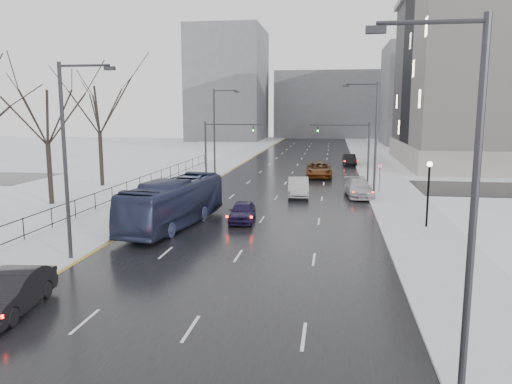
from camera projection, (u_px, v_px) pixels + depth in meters
The scene contains 26 objects.
road at pixel (294, 171), 63.49m from camera, with size 16.00×150.00×0.04m, color black.
cross_road at pixel (285, 185), 51.79m from camera, with size 130.00×10.00×0.04m, color black.
sidewalk_left at pixel (213, 169), 65.05m from camera, with size 5.00×150.00×0.16m, color silver.
sidewalk_right at pixel (378, 172), 61.91m from camera, with size 5.00×150.00×0.16m, color silver.
park_strip at pixel (144, 168), 66.48m from camera, with size 14.00×150.00×0.12m, color white.
tree_park_d at pixel (52, 205), 40.81m from camera, with size 8.75×8.75×12.50m, color black, non-canonical shape.
tree_park_e at pixel (103, 186), 50.62m from camera, with size 9.45×9.45×13.50m, color black, non-canonical shape.
iron_fence at pixel (82, 205), 36.04m from camera, with size 0.06×70.00×1.30m.
streetlight_r_near at pixel (465, 193), 12.60m from camera, with size 2.95×0.25×10.00m.
streetlight_r_mid at pixel (373, 135), 41.85m from camera, with size 2.95×0.25×10.00m.
streetlight_l_near at pixel (69, 152), 24.80m from camera, with size 2.95×0.25×10.00m.
streetlight_l_far at pixel (216, 128), 56.00m from camera, with size 2.95×0.25×10.00m.
lamppost_r_mid at pixel (429, 184), 32.11m from camera, with size 0.36×0.36×4.28m.
mast_signal_right at pixel (358, 146), 50.02m from camera, with size 6.10×0.33×6.50m.
mast_signal_left at pixel (216, 144), 52.22m from camera, with size 6.10×0.33×6.50m.
no_uturn_sign at pixel (380, 169), 46.14m from camera, with size 0.60×0.06×2.70m.
bldg_far_right at pixel (439, 95), 111.14m from camera, with size 24.00×20.00×22.00m, color slate.
bldg_far_left at pixel (229, 85), 127.89m from camera, with size 18.00×22.00×28.00m, color slate.
bldg_far_center at pixel (331, 105), 139.44m from camera, with size 30.00×18.00×18.00m, color slate.
sedan_left_near at pixel (11, 292), 19.02m from camera, with size 1.65×4.73×1.56m, color black.
bus at pixel (174, 203), 33.04m from camera, with size 2.65×11.32×3.15m, color #282F4E.
sedan_center_near at pixel (242, 211), 34.50m from camera, with size 1.67×4.14×1.41m, color #1A1237.
sedan_right_near at pixel (298, 187), 44.53m from camera, with size 1.79×5.15×1.70m, color #9E9DA1.
sedan_right_cross at pixel (319, 170), 57.07m from camera, with size 2.84×6.16×1.71m, color #552B0E.
sedan_right_far at pixel (359, 188), 44.27m from camera, with size 2.18×5.37×1.56m, color #B9B7BB.
sedan_right_distant at pixel (349, 160), 69.68m from camera, with size 1.61×4.63×1.52m, color black.
Camera 1 is at (4.82, -3.08, 7.70)m, focal length 35.00 mm.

